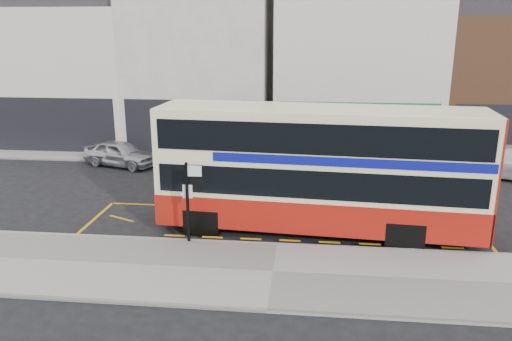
# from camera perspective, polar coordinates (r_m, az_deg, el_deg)

# --- Properties ---
(ground) EXTENTS (120.00, 120.00, 0.00)m
(ground) POSITION_cam_1_polar(r_m,az_deg,el_deg) (16.82, 2.51, -8.28)
(ground) COLOR black
(ground) RESTS_ON ground
(pavement) EXTENTS (40.00, 4.00, 0.15)m
(pavement) POSITION_cam_1_polar(r_m,az_deg,el_deg) (14.72, 1.93, -11.67)
(pavement) COLOR gray
(pavement) RESTS_ON ground
(kerb) EXTENTS (40.00, 0.15, 0.15)m
(kerb) POSITION_cam_1_polar(r_m,az_deg,el_deg) (16.45, 2.43, -8.58)
(kerb) COLOR gray
(kerb) RESTS_ON ground
(far_pavement) EXTENTS (50.00, 3.00, 0.15)m
(far_pavement) POSITION_cam_1_polar(r_m,az_deg,el_deg) (27.20, 4.01, 1.35)
(far_pavement) COLOR gray
(far_pavement) RESTS_ON ground
(road_markings) EXTENTS (14.00, 3.40, 0.01)m
(road_markings) POSITION_cam_1_polar(r_m,az_deg,el_deg) (18.29, 2.84, -6.22)
(road_markings) COLOR orange
(road_markings) RESTS_ON ground
(terrace_far_left) EXTENTS (8.00, 8.01, 10.80)m
(terrace_far_left) POSITION_cam_1_polar(r_m,az_deg,el_deg) (33.62, -19.68, 11.47)
(terrace_far_left) COLOR silver
(terrace_far_left) RESTS_ON ground
(terrace_left) EXTENTS (8.00, 8.01, 11.80)m
(terrace_left) POSITION_cam_1_polar(r_m,az_deg,el_deg) (31.02, -5.97, 12.92)
(terrace_left) COLOR silver
(terrace_left) RESTS_ON ground
(terrace_green_shop) EXTENTS (9.00, 8.01, 11.30)m
(terrace_green_shop) POSITION_cam_1_polar(r_m,az_deg,el_deg) (30.47, 11.24, 12.18)
(terrace_green_shop) COLOR silver
(terrace_green_shop) RESTS_ON ground
(double_decker_bus) EXTENTS (11.10, 3.29, 4.37)m
(double_decker_bus) POSITION_cam_1_polar(r_m,az_deg,el_deg) (17.14, 7.28, 0.24)
(double_decker_bus) COLOR #F8F4BC
(double_decker_bus) RESTS_ON ground
(bus_stop_post) EXTENTS (0.67, 0.12, 2.68)m
(bus_stop_post) POSITION_cam_1_polar(r_m,az_deg,el_deg) (16.16, -7.64, -2.67)
(bus_stop_post) COLOR black
(bus_stop_post) RESTS_ON pavement
(car_silver) EXTENTS (4.21, 2.70, 1.33)m
(car_silver) POSITION_cam_1_polar(r_m,az_deg,el_deg) (26.80, -15.24, 1.91)
(car_silver) COLOR #BCBCC1
(car_silver) RESTS_ON ground
(car_grey) EXTENTS (4.85, 2.89, 1.51)m
(car_grey) POSITION_cam_1_polar(r_m,az_deg,el_deg) (24.78, 7.08, 1.44)
(car_grey) COLOR #404047
(car_grey) RESTS_ON ground
(street_tree_left) EXTENTS (3.17, 3.17, 6.84)m
(street_tree_left) POSITION_cam_1_polar(r_m,az_deg,el_deg) (32.01, -24.50, 10.52)
(street_tree_left) COLOR black
(street_tree_left) RESTS_ON ground
(street_tree_right) EXTENTS (2.30, 2.30, 4.97)m
(street_tree_right) POSITION_cam_1_polar(r_m,az_deg,el_deg) (28.77, 20.26, 7.94)
(street_tree_right) COLOR black
(street_tree_right) RESTS_ON ground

